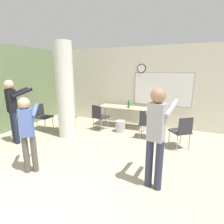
{
  "coord_description": "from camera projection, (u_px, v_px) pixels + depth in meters",
  "views": [
    {
      "loc": [
        1.9,
        -1.22,
        2.03
      ],
      "look_at": [
        0.3,
        2.58,
        1.01
      ],
      "focal_mm": 28.0,
      "sensor_mm": 36.0,
      "label": 1
    }
  ],
  "objects": [
    {
      "name": "person_playing_front",
      "position": [
        28.0,
        129.0,
        3.37
      ],
      "size": [
        0.55,
        0.61,
        1.52
      ],
      "color": "#514C47",
      "rests_on": "ground_plane"
    },
    {
      "name": "chair_table_right",
      "position": [
        147.0,
        122.0,
        5.14
      ],
      "size": [
        0.47,
        0.47,
        0.87
      ],
      "color": "#2D2D33",
      "rests_on": "ground_plane"
    },
    {
      "name": "person_playing_side",
      "position": [
        157.0,
        131.0,
        2.87
      ],
      "size": [
        0.48,
        0.71,
        1.75
      ],
      "color": "#2D3347",
      "rests_on": "ground_plane"
    },
    {
      "name": "chair_mid_room",
      "position": [
        182.0,
        130.0,
        4.47
      ],
      "size": [
        0.62,
        0.62,
        0.87
      ],
      "color": "#2D2D33",
      "rests_on": "ground_plane"
    },
    {
      "name": "chair_near_pillar",
      "position": [
        66.0,
        115.0,
        5.91
      ],
      "size": [
        0.61,
        0.61,
        0.87
      ],
      "color": "#2D2D33",
      "rests_on": "ground_plane"
    },
    {
      "name": "waste_bin",
      "position": [
        120.0,
        126.0,
        5.78
      ],
      "size": [
        0.32,
        0.32,
        0.37
      ],
      "color": "#B2B2B7",
      "rests_on": "ground_plane"
    },
    {
      "name": "wall_left_accent",
      "position": [
        1.0,
        90.0,
        5.52
      ],
      "size": [
        0.12,
        7.0,
        2.8
      ],
      "color": "#6B7F56",
      "rests_on": "ground_plane"
    },
    {
      "name": "chair_table_left",
      "position": [
        99.0,
        116.0,
        5.87
      ],
      "size": [
        0.54,
        0.54,
        0.87
      ],
      "color": "#2D2D33",
      "rests_on": "ground_plane"
    },
    {
      "name": "folding_table",
      "position": [
        123.0,
        108.0,
        6.22
      ],
      "size": [
        1.78,
        0.63,
        0.73
      ],
      "color": "tan",
      "rests_on": "ground_plane"
    },
    {
      "name": "person_watching_back",
      "position": [
        13.0,
        107.0,
        4.73
      ],
      "size": [
        0.55,
        0.7,
        1.76
      ],
      "color": "#1E2338",
      "rests_on": "ground_plane"
    },
    {
      "name": "wall_back",
      "position": [
        131.0,
        87.0,
        6.47
      ],
      "size": [
        8.0,
        0.15,
        2.8
      ],
      "color": "beige",
      "rests_on": "ground_plane"
    },
    {
      "name": "support_pillar",
      "position": [
        65.0,
        91.0,
        5.16
      ],
      "size": [
        0.52,
        0.52,
        2.8
      ],
      "color": "silver",
      "rests_on": "ground_plane"
    },
    {
      "name": "chair_by_left_wall",
      "position": [
        43.0,
        115.0,
        5.94
      ],
      "size": [
        0.44,
        0.44,
        0.87
      ],
      "color": "#2D2D33",
      "rests_on": "ground_plane"
    },
    {
      "name": "bottle_on_table",
      "position": [
        129.0,
        105.0,
        6.01
      ],
      "size": [
        0.07,
        0.07,
        0.3
      ],
      "color": "#1E6B2D",
      "rests_on": "folding_table"
    }
  ]
}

